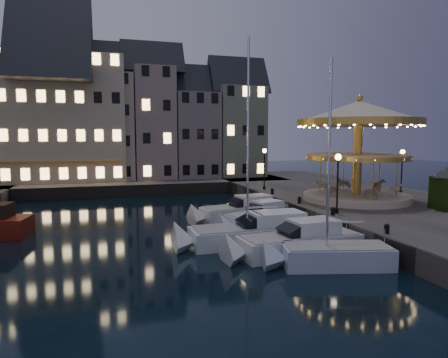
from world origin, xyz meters
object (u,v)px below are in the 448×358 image
object	(u,v)px
motorboat_e	(240,212)
streetlamp_d	(402,165)
motorboat_b	(294,244)
motorboat_c	(255,233)
motorboat_d	(256,220)
streetlamp_b	(338,175)
carousel	(358,131)
motorboat_a	(326,257)
bollard_d	(272,191)
bollard_a	(387,228)
bollard_c	(299,200)
streetlamp_c	(264,163)
bollard_b	(333,211)

from	to	relation	value
motorboat_e	streetlamp_d	bearing A→B (deg)	4.88
motorboat_b	motorboat_e	distance (m)	9.89
streetlamp_d	motorboat_b	world-z (taller)	streetlamp_d
motorboat_c	motorboat_d	xyz separation A→B (m)	(1.59, 3.94, -0.05)
streetlamp_b	carousel	bearing A→B (deg)	44.04
motorboat_a	motorboat_e	distance (m)	12.30
motorboat_c	motorboat_d	bearing A→B (deg)	68.02
bollard_d	motorboat_d	bearing A→B (deg)	-120.87
streetlamp_d	bollard_a	world-z (taller)	streetlamp_d
streetlamp_b	motorboat_e	bearing A→B (deg)	133.61
motorboat_b	bollard_a	bearing A→B (deg)	-19.40
streetlamp_d	carousel	bearing A→B (deg)	-159.83
streetlamp_b	streetlamp_d	size ratio (longest dim) A/B	1.00
bollard_c	motorboat_e	distance (m)	4.93
streetlamp_c	bollard_c	bearing A→B (deg)	-93.81
motorboat_c	bollard_c	bearing A→B (deg)	44.40
motorboat_c	carousel	size ratio (longest dim) A/B	1.31
streetlamp_c	carousel	size ratio (longest dim) A/B	0.41
motorboat_a	bollard_b	bearing A→B (deg)	55.88
bollard_c	motorboat_e	size ratio (longest dim) A/B	0.07
streetlamp_c	streetlamp_d	xyz separation A→B (m)	(11.30, -6.50, 0.00)
bollard_d	streetlamp_d	bearing A→B (deg)	-14.15
streetlamp_b	bollard_d	world-z (taller)	streetlamp_b
streetlamp_d	motorboat_a	distance (m)	21.43
carousel	bollard_d	bearing A→B (deg)	134.70
motorboat_a	motorboat_c	xyz separation A→B (m)	(-1.88, 5.25, 0.15)
bollard_d	carousel	world-z (taller)	carousel
streetlamp_b	motorboat_b	size ratio (longest dim) A/B	0.51
motorboat_a	motorboat_e	bearing A→B (deg)	92.40
motorboat_a	carousel	bearing A→B (deg)	49.78
motorboat_c	motorboat_e	distance (m)	7.17
bollard_b	motorboat_a	xyz separation A→B (m)	(-4.20, -6.20, -1.07)
bollard_c	motorboat_a	world-z (taller)	motorboat_a
streetlamp_d	motorboat_b	xyz separation A→B (m)	(-16.71, -11.31, -3.37)
bollard_d	motorboat_c	world-z (taller)	motorboat_c
streetlamp_b	bollard_d	bearing A→B (deg)	93.43
motorboat_e	bollard_d	bearing A→B (deg)	43.12
streetlamp_b	motorboat_a	bearing A→B (deg)	-125.63
bollard_b	carousel	bearing A→B (deg)	43.59
bollard_a	carousel	distance (m)	13.08
motorboat_e	motorboat_a	bearing A→B (deg)	-87.60
streetlamp_d	bollard_d	world-z (taller)	streetlamp_d
streetlamp_d	motorboat_e	bearing A→B (deg)	-175.12
streetlamp_b	streetlamp_c	distance (m)	13.50
motorboat_b	carousel	size ratio (longest dim) A/B	0.81
bollard_a	streetlamp_d	bearing A→B (deg)	47.53
streetlamp_b	bollard_d	distance (m)	10.30
bollard_d	motorboat_b	world-z (taller)	motorboat_b
streetlamp_d	bollard_b	xyz separation A→B (m)	(-11.90, -7.50, -2.41)
motorboat_b	motorboat_d	xyz separation A→B (m)	(0.32, 6.80, -0.01)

